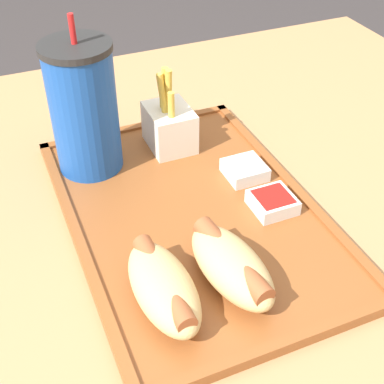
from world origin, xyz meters
TOP-DOWN VIEW (x-y plane):
  - food_tray at (0.05, -0.01)m, footprint 0.43×0.29m
  - soda_cup at (0.19, 0.08)m, footprint 0.09×0.09m
  - hot_dog_far at (-0.07, 0.07)m, footprint 0.13×0.06m
  - hot_dog_near at (-0.07, 0.00)m, footprint 0.13×0.07m
  - fries_carton at (0.19, -0.03)m, footprint 0.07×0.06m
  - sauce_cup_mayo at (0.09, -0.10)m, footprint 0.05×0.05m
  - sauce_cup_ketchup at (0.02, -0.10)m, footprint 0.05×0.05m

SIDE VIEW (x-z plane):
  - food_tray at x=0.05m, z-range 0.70..0.72m
  - sauce_cup_mayo at x=0.09m, z-range 0.71..0.73m
  - sauce_cup_ketchup at x=0.02m, z-range 0.71..0.73m
  - hot_dog_far at x=-0.07m, z-range 0.71..0.76m
  - hot_dog_near at x=-0.07m, z-range 0.71..0.76m
  - fries_carton at x=0.19m, z-range 0.69..0.81m
  - soda_cup at x=0.19m, z-range 0.70..0.90m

